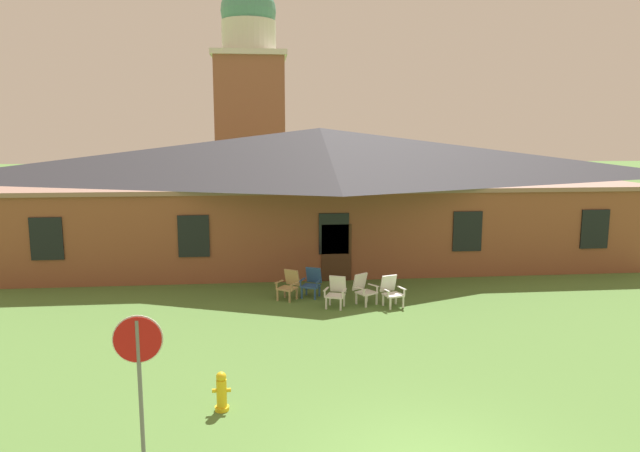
{
  "coord_description": "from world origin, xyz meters",
  "views": [
    {
      "loc": [
        -2.59,
        -8.17,
        5.34
      ],
      "look_at": [
        -0.96,
        7.76,
        2.77
      ],
      "focal_mm": 32.28,
      "sensor_mm": 36.0,
      "label": 1
    }
  ],
  "objects_px": {
    "lawn_chair_near_door": "(312,282)",
    "lawn_chair_left_end": "(336,291)",
    "stop_sign": "(139,358)",
    "lawn_chair_right_end": "(391,290)",
    "lawn_chair_by_porch": "(289,284)",
    "lawn_chair_middle": "(364,288)",
    "fire_hydrant": "(222,392)"
  },
  "relations": [
    {
      "from": "stop_sign",
      "to": "lawn_chair_by_porch",
      "type": "distance_m",
      "value": 9.61
    },
    {
      "from": "lawn_chair_middle",
      "to": "fire_hydrant",
      "type": "bearing_deg",
      "value": -120.64
    },
    {
      "from": "lawn_chair_near_door",
      "to": "fire_hydrant",
      "type": "bearing_deg",
      "value": -107.53
    },
    {
      "from": "fire_hydrant",
      "to": "lawn_chair_middle",
      "type": "bearing_deg",
      "value": 59.36
    },
    {
      "from": "stop_sign",
      "to": "fire_hydrant",
      "type": "distance_m",
      "value": 2.4
    },
    {
      "from": "lawn_chair_near_door",
      "to": "lawn_chair_right_end",
      "type": "height_order",
      "value": "same"
    },
    {
      "from": "lawn_chair_by_porch",
      "to": "lawn_chair_near_door",
      "type": "relative_size",
      "value": 1.0
    },
    {
      "from": "fire_hydrant",
      "to": "lawn_chair_left_end",
      "type": "bearing_deg",
      "value": 64.59
    },
    {
      "from": "lawn_chair_middle",
      "to": "stop_sign",
      "type": "bearing_deg",
      "value": -121.98
    },
    {
      "from": "lawn_chair_left_end",
      "to": "lawn_chair_right_end",
      "type": "bearing_deg",
      "value": -2.59
    },
    {
      "from": "fire_hydrant",
      "to": "lawn_chair_by_porch",
      "type": "bearing_deg",
      "value": 77.4
    },
    {
      "from": "lawn_chair_near_door",
      "to": "lawn_chair_left_end",
      "type": "height_order",
      "value": "same"
    },
    {
      "from": "stop_sign",
      "to": "fire_hydrant",
      "type": "relative_size",
      "value": 3.12
    },
    {
      "from": "lawn_chair_near_door",
      "to": "lawn_chair_middle",
      "type": "xyz_separation_m",
      "value": [
        1.57,
        -0.97,
        0.0
      ]
    },
    {
      "from": "lawn_chair_left_end",
      "to": "lawn_chair_right_end",
      "type": "relative_size",
      "value": 1.0
    },
    {
      "from": "stop_sign",
      "to": "lawn_chair_middle",
      "type": "bearing_deg",
      "value": 58.02
    },
    {
      "from": "stop_sign",
      "to": "lawn_chair_by_porch",
      "type": "xyz_separation_m",
      "value": [
        2.87,
        9.09,
        -1.26
      ]
    },
    {
      "from": "lawn_chair_by_porch",
      "to": "lawn_chair_near_door",
      "type": "height_order",
      "value": "same"
    },
    {
      "from": "lawn_chair_right_end",
      "to": "fire_hydrant",
      "type": "bearing_deg",
      "value": -126.81
    },
    {
      "from": "stop_sign",
      "to": "lawn_chair_by_porch",
      "type": "bearing_deg",
      "value": 72.46
    },
    {
      "from": "lawn_chair_left_end",
      "to": "lawn_chair_right_end",
      "type": "distance_m",
      "value": 1.73
    },
    {
      "from": "lawn_chair_left_end",
      "to": "lawn_chair_by_porch",
      "type": "bearing_deg",
      "value": 144.9
    },
    {
      "from": "lawn_chair_by_porch",
      "to": "lawn_chair_middle",
      "type": "relative_size",
      "value": 1.0
    },
    {
      "from": "lawn_chair_by_porch",
      "to": "fire_hydrant",
      "type": "height_order",
      "value": "lawn_chair_by_porch"
    },
    {
      "from": "lawn_chair_near_door",
      "to": "lawn_chair_left_end",
      "type": "relative_size",
      "value": 1.0
    },
    {
      "from": "stop_sign",
      "to": "lawn_chair_right_end",
      "type": "xyz_separation_m",
      "value": [
        6.02,
        8.01,
        -1.26
      ]
    },
    {
      "from": "lawn_chair_near_door",
      "to": "fire_hydrant",
      "type": "relative_size",
      "value": 1.21
    },
    {
      "from": "stop_sign",
      "to": "lawn_chair_left_end",
      "type": "distance_m",
      "value": 9.24
    },
    {
      "from": "lawn_chair_by_porch",
      "to": "fire_hydrant",
      "type": "bearing_deg",
      "value": -102.6
    },
    {
      "from": "stop_sign",
      "to": "lawn_chair_right_end",
      "type": "relative_size",
      "value": 2.58
    },
    {
      "from": "stop_sign",
      "to": "lawn_chair_right_end",
      "type": "bearing_deg",
      "value": 53.08
    },
    {
      "from": "stop_sign",
      "to": "lawn_chair_left_end",
      "type": "relative_size",
      "value": 2.58
    }
  ]
}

